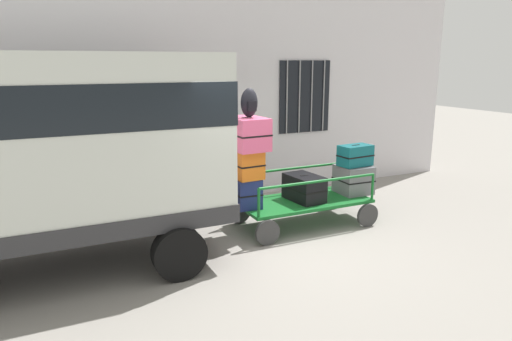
# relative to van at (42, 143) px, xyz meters

# --- Properties ---
(ground_plane) EXTENTS (40.00, 40.00, 0.00)m
(ground_plane) POSITION_rel_van_xyz_m (2.94, -0.31, -1.74)
(ground_plane) COLOR gray
(building_wall) EXTENTS (12.00, 0.38, 5.00)m
(building_wall) POSITION_rel_van_xyz_m (2.94, 2.35, 0.75)
(building_wall) COLOR silver
(building_wall) RESTS_ON ground
(van) EXTENTS (4.57, 1.97, 2.84)m
(van) POSITION_rel_van_xyz_m (0.00, 0.00, 0.00)
(van) COLOR silver
(van) RESTS_ON ground
(luggage_cart) EXTENTS (2.29, 1.14, 0.45)m
(luggage_cart) POSITION_rel_van_xyz_m (3.92, 0.15, -1.37)
(luggage_cart) COLOR #146023
(luggage_cart) RESTS_ON ground
(cart_railing) EXTENTS (2.18, 1.00, 0.46)m
(cart_railing) POSITION_rel_van_xyz_m (3.92, 0.15, -0.92)
(cart_railing) COLOR #146023
(cart_railing) RESTS_ON luggage_cart
(suitcase_left_bottom) EXTENTS (0.41, 0.35, 0.48)m
(suitcase_left_bottom) POSITION_rel_van_xyz_m (2.89, 0.14, -1.05)
(suitcase_left_bottom) COLOR navy
(suitcase_left_bottom) RESTS_ON luggage_cart
(suitcase_left_middle) EXTENTS (0.45, 0.50, 0.46)m
(suitcase_left_middle) POSITION_rel_van_xyz_m (2.89, 0.19, -0.58)
(suitcase_left_middle) COLOR orange
(suitcase_left_middle) RESTS_ON suitcase_left_bottom
(suitcase_left_top) EXTENTS (0.56, 0.76, 0.51)m
(suitcase_left_top) POSITION_rel_van_xyz_m (2.89, 0.19, -0.10)
(suitcase_left_top) COLOR #CC4C72
(suitcase_left_top) RESTS_ON suitcase_left_middle
(suitcase_midleft_bottom) EXTENTS (0.52, 0.75, 0.44)m
(suitcase_midleft_bottom) POSITION_rel_van_xyz_m (3.92, 0.13, -1.08)
(suitcase_midleft_bottom) COLOR black
(suitcase_midleft_bottom) RESTS_ON luggage_cart
(suitcase_center_bottom) EXTENTS (0.57, 0.58, 0.50)m
(suitcase_center_bottom) POSITION_rel_van_xyz_m (4.95, 0.15, -1.05)
(suitcase_center_bottom) COLOR slate
(suitcase_center_bottom) RESTS_ON luggage_cart
(suitcase_center_middle) EXTENTS (0.61, 0.39, 0.37)m
(suitcase_center_middle) POSITION_rel_van_xyz_m (4.95, 0.13, -0.61)
(suitcase_center_middle) COLOR #0F5960
(suitcase_center_middle) RESTS_ON suitcase_center_bottom
(backpack) EXTENTS (0.27, 0.22, 0.44)m
(backpack) POSITION_rel_van_xyz_m (2.92, 0.15, 0.38)
(backpack) COLOR black
(backpack) RESTS_ON suitcase_left_top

